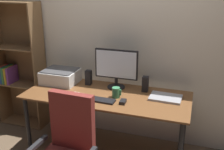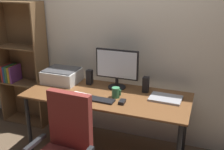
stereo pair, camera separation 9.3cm
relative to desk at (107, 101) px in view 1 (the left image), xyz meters
The scene contains 12 objects.
back_wall 0.83m from the desk, 90.00° to the left, with size 6.40×0.10×2.60m, color beige.
desk is the anchor object (origin of this frame).
monitor 0.39m from the desk, 80.14° to the left, with size 0.49×0.20×0.44m.
keyboard 0.19m from the desk, 90.16° to the right, with size 0.29×0.11×0.02m, color black.
mouse 0.29m from the desk, 34.62° to the right, with size 0.06×0.10×0.03m, color black.
coffee_mug 0.18m from the desk, 18.34° to the right, with size 0.10×0.08×0.11m.
laptop 0.62m from the desk, ahead, with size 0.32×0.23×0.02m, color #99999E.
speaker_left 0.40m from the desk, 144.62° to the left, with size 0.06×0.07×0.17m, color black.
speaker_right 0.46m from the desk, 29.49° to the left, with size 0.06×0.07×0.17m, color black.
printer 0.67m from the desk, 165.79° to the left, with size 0.40×0.34×0.16m.
paper_sheet 0.34m from the desk, 142.79° to the right, with size 0.21×0.30×0.00m, color white.
bookshelf 1.41m from the desk, 165.32° to the left, with size 0.65×0.28×1.65m.
Camera 1 is at (0.87, -2.45, 1.88)m, focal length 42.65 mm.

